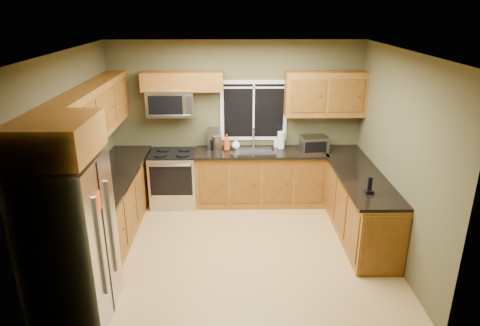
{
  "coord_description": "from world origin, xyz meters",
  "views": [
    {
      "loc": [
        -0.03,
        -5.22,
        3.22
      ],
      "look_at": [
        0.05,
        0.35,
        1.15
      ],
      "focal_mm": 32.0,
      "sensor_mm": 36.0,
      "label": 1
    }
  ],
  "objects_px": {
    "toaster_oven": "(314,144)",
    "soap_bottle_c": "(236,144)",
    "coffee_maker": "(214,139)",
    "soap_bottle_b": "(277,142)",
    "refrigerator": "(71,241)",
    "kettle": "(217,142)",
    "microwave": "(171,103)",
    "cordless_phone": "(369,188)",
    "range": "(174,178)",
    "soap_bottle_a": "(227,142)",
    "paper_towel_roll": "(281,140)"
  },
  "relations": [
    {
      "from": "soap_bottle_b",
      "to": "coffee_maker",
      "type": "bearing_deg",
      "value": -176.67
    },
    {
      "from": "microwave",
      "to": "toaster_oven",
      "type": "relative_size",
      "value": 1.64
    },
    {
      "from": "coffee_maker",
      "to": "soap_bottle_b",
      "type": "bearing_deg",
      "value": 3.33
    },
    {
      "from": "refrigerator",
      "to": "soap_bottle_a",
      "type": "relative_size",
      "value": 6.7
    },
    {
      "from": "range",
      "to": "kettle",
      "type": "bearing_deg",
      "value": 7.02
    },
    {
      "from": "paper_towel_roll",
      "to": "kettle",
      "type": "bearing_deg",
      "value": -175.82
    },
    {
      "from": "soap_bottle_a",
      "to": "refrigerator",
      "type": "bearing_deg",
      "value": -119.23
    },
    {
      "from": "refrigerator",
      "to": "soap_bottle_b",
      "type": "xyz_separation_m",
      "value": [
        2.44,
        3.0,
        0.13
      ]
    },
    {
      "from": "microwave",
      "to": "cordless_phone",
      "type": "relative_size",
      "value": 3.41
    },
    {
      "from": "refrigerator",
      "to": "coffee_maker",
      "type": "relative_size",
      "value": 5.41
    },
    {
      "from": "soap_bottle_a",
      "to": "soap_bottle_b",
      "type": "height_order",
      "value": "soap_bottle_a"
    },
    {
      "from": "coffee_maker",
      "to": "soap_bottle_a",
      "type": "distance_m",
      "value": 0.24
    },
    {
      "from": "coffee_maker",
      "to": "range",
      "type": "bearing_deg",
      "value": -166.08
    },
    {
      "from": "coffee_maker",
      "to": "soap_bottle_c",
      "type": "relative_size",
      "value": 1.9
    },
    {
      "from": "kettle",
      "to": "soap_bottle_b",
      "type": "bearing_deg",
      "value": 7.85
    },
    {
      "from": "kettle",
      "to": "soap_bottle_a",
      "type": "bearing_deg",
      "value": -7.28
    },
    {
      "from": "range",
      "to": "soap_bottle_a",
      "type": "distance_m",
      "value": 1.09
    },
    {
      "from": "range",
      "to": "soap_bottle_c",
      "type": "xyz_separation_m",
      "value": [
        1.05,
        0.14,
        0.56
      ]
    },
    {
      "from": "cordless_phone",
      "to": "microwave",
      "type": "bearing_deg",
      "value": 146.36
    },
    {
      "from": "cordless_phone",
      "to": "toaster_oven",
      "type": "bearing_deg",
      "value": 104.4
    },
    {
      "from": "range",
      "to": "paper_towel_roll",
      "type": "relative_size",
      "value": 3.0
    },
    {
      "from": "refrigerator",
      "to": "kettle",
      "type": "bearing_deg",
      "value": 63.51
    },
    {
      "from": "paper_towel_roll",
      "to": "soap_bottle_c",
      "type": "xyz_separation_m",
      "value": [
        -0.76,
        -0.03,
        -0.05
      ]
    },
    {
      "from": "microwave",
      "to": "soap_bottle_a",
      "type": "xyz_separation_m",
      "value": [
        0.9,
        -0.07,
        -0.66
      ]
    },
    {
      "from": "range",
      "to": "soap_bottle_c",
      "type": "bearing_deg",
      "value": 7.58
    },
    {
      "from": "coffee_maker",
      "to": "refrigerator",
      "type": "bearing_deg",
      "value": -114.95
    },
    {
      "from": "toaster_oven",
      "to": "kettle",
      "type": "xyz_separation_m",
      "value": [
        -1.59,
        0.14,
        0.0
      ]
    },
    {
      "from": "soap_bottle_a",
      "to": "cordless_phone",
      "type": "distance_m",
      "value": 2.56
    },
    {
      "from": "toaster_oven",
      "to": "soap_bottle_a",
      "type": "relative_size",
      "value": 1.73
    },
    {
      "from": "range",
      "to": "coffee_maker",
      "type": "height_order",
      "value": "coffee_maker"
    },
    {
      "from": "paper_towel_roll",
      "to": "soap_bottle_a",
      "type": "height_order",
      "value": "paper_towel_roll"
    },
    {
      "from": "soap_bottle_c",
      "to": "soap_bottle_b",
      "type": "bearing_deg",
      "value": 7.39
    },
    {
      "from": "refrigerator",
      "to": "range",
      "type": "bearing_deg",
      "value": 76.03
    },
    {
      "from": "soap_bottle_a",
      "to": "cordless_phone",
      "type": "relative_size",
      "value": 1.21
    },
    {
      "from": "soap_bottle_a",
      "to": "range",
      "type": "bearing_deg",
      "value": -175.57
    },
    {
      "from": "microwave",
      "to": "coffee_maker",
      "type": "bearing_deg",
      "value": 2.69
    },
    {
      "from": "toaster_oven",
      "to": "soap_bottle_c",
      "type": "bearing_deg",
      "value": 171.78
    },
    {
      "from": "microwave",
      "to": "soap_bottle_b",
      "type": "height_order",
      "value": "microwave"
    },
    {
      "from": "microwave",
      "to": "soap_bottle_a",
      "type": "distance_m",
      "value": 1.12
    },
    {
      "from": "microwave",
      "to": "cordless_phone",
      "type": "bearing_deg",
      "value": -33.64
    },
    {
      "from": "coffee_maker",
      "to": "soap_bottle_b",
      "type": "height_order",
      "value": "coffee_maker"
    },
    {
      "from": "soap_bottle_b",
      "to": "cordless_phone",
      "type": "xyz_separation_m",
      "value": [
        1.0,
        -1.92,
        -0.02
      ]
    },
    {
      "from": "soap_bottle_a",
      "to": "kettle",
      "type": "bearing_deg",
      "value": 172.72
    },
    {
      "from": "microwave",
      "to": "coffee_maker",
      "type": "relative_size",
      "value": 2.28
    },
    {
      "from": "toaster_oven",
      "to": "kettle",
      "type": "distance_m",
      "value": 1.6
    },
    {
      "from": "microwave",
      "to": "soap_bottle_c",
      "type": "distance_m",
      "value": 1.26
    },
    {
      "from": "soap_bottle_b",
      "to": "soap_bottle_c",
      "type": "xyz_separation_m",
      "value": [
        -0.7,
        -0.09,
        -0.0
      ]
    },
    {
      "from": "refrigerator",
      "to": "soap_bottle_a",
      "type": "distance_m",
      "value": 3.26
    },
    {
      "from": "refrigerator",
      "to": "soap_bottle_c",
      "type": "height_order",
      "value": "refrigerator"
    },
    {
      "from": "paper_towel_roll",
      "to": "cordless_phone",
      "type": "distance_m",
      "value": 2.09
    }
  ]
}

